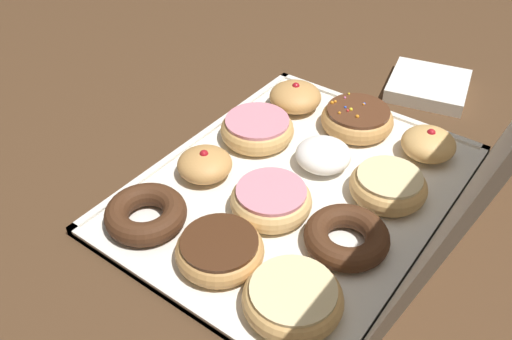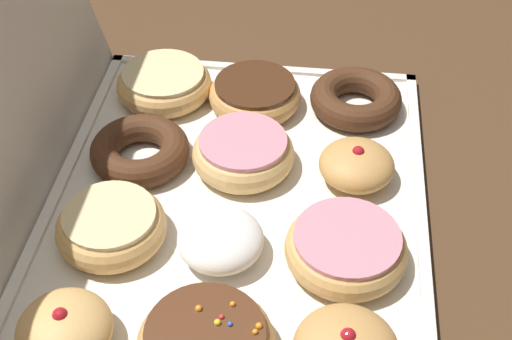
# 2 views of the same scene
# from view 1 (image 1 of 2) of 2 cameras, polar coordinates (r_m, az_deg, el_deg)

# --- Properties ---
(ground_plane) EXTENTS (3.00, 3.00, 0.00)m
(ground_plane) POSITION_cam_1_polar(r_m,az_deg,el_deg) (0.83, 4.22, -2.21)
(ground_plane) COLOR #4C331E
(donut_box) EXTENTS (0.53, 0.41, 0.01)m
(donut_box) POSITION_cam_1_polar(r_m,az_deg,el_deg) (0.82, 4.24, -1.93)
(donut_box) COLOR silver
(donut_box) RESTS_ON ground
(box_lid_open) EXTENTS (0.53, 0.10, 0.42)m
(box_lid_open) POSITION_cam_1_polar(r_m,az_deg,el_deg) (0.63, 24.86, 2.92)
(box_lid_open) COLOR silver
(box_lid_open) RESTS_ON ground
(jelly_filled_donut_0) EXTENTS (0.09, 0.09, 0.05)m
(jelly_filled_donut_0) POSITION_cam_1_polar(r_m,az_deg,el_deg) (0.98, 4.12, 7.64)
(jelly_filled_donut_0) COLOR tan
(jelly_filled_donut_0) RESTS_ON donut_box
(pink_frosted_donut_1) EXTENTS (0.12, 0.12, 0.04)m
(pink_frosted_donut_1) POSITION_cam_1_polar(r_m,az_deg,el_deg) (0.90, 0.13, 4.32)
(pink_frosted_donut_1) COLOR tan
(pink_frosted_donut_1) RESTS_ON donut_box
(jelly_filled_donut_2) EXTENTS (0.08, 0.08, 0.05)m
(jelly_filled_donut_2) POSITION_cam_1_polar(r_m,az_deg,el_deg) (0.83, -5.37, 0.61)
(jelly_filled_donut_2) COLOR tan
(jelly_filled_donut_2) RESTS_ON donut_box
(chocolate_cake_ring_donut_3) EXTENTS (0.11, 0.11, 0.03)m
(chocolate_cake_ring_donut_3) POSITION_cam_1_polar(r_m,az_deg,el_deg) (0.76, -11.43, -4.49)
(chocolate_cake_ring_donut_3) COLOR #472816
(chocolate_cake_ring_donut_3) RESTS_ON donut_box
(sprinkle_donut_4) EXTENTS (0.12, 0.12, 0.04)m
(sprinkle_donut_4) POSITION_cam_1_polar(r_m,az_deg,el_deg) (0.94, 10.59, 5.24)
(sprinkle_donut_4) COLOR tan
(sprinkle_donut_4) RESTS_ON donut_box
(powdered_filled_donut_5) EXTENTS (0.09, 0.09, 0.04)m
(powdered_filled_donut_5) POSITION_cam_1_polar(r_m,az_deg,el_deg) (0.85, 7.03, 1.58)
(powdered_filled_donut_5) COLOR white
(powdered_filled_donut_5) RESTS_ON donut_box
(pink_frosted_donut_6) EXTENTS (0.12, 0.12, 0.04)m
(pink_frosted_donut_6) POSITION_cam_1_polar(r_m,az_deg,el_deg) (0.76, 1.74, -3.22)
(pink_frosted_donut_6) COLOR #E5B770
(pink_frosted_donut_6) RESTS_ON donut_box
(chocolate_frosted_donut_7) EXTENTS (0.11, 0.11, 0.04)m
(chocolate_frosted_donut_7) POSITION_cam_1_polar(r_m,az_deg,el_deg) (0.70, -3.57, -8.43)
(chocolate_frosted_donut_7) COLOR tan
(chocolate_frosted_donut_7) RESTS_ON donut_box
(jelly_filled_donut_8) EXTENTS (0.09, 0.09, 0.05)m
(jelly_filled_donut_8) POSITION_cam_1_polar(r_m,az_deg,el_deg) (0.90, 17.54, 2.62)
(jelly_filled_donut_8) COLOR tan
(jelly_filled_donut_8) RESTS_ON donut_box
(glazed_ring_donut_9) EXTENTS (0.11, 0.11, 0.04)m
(glazed_ring_donut_9) POSITION_cam_1_polar(r_m,az_deg,el_deg) (0.81, 13.63, -1.58)
(glazed_ring_donut_9) COLOR tan
(glazed_ring_donut_9) RESTS_ON donut_box
(chocolate_cake_ring_donut_10) EXTENTS (0.11, 0.11, 0.03)m
(chocolate_cake_ring_donut_10) POSITION_cam_1_polar(r_m,az_deg,el_deg) (0.73, 9.43, -6.91)
(chocolate_cake_ring_donut_10) COLOR #472816
(chocolate_cake_ring_donut_10) RESTS_ON donut_box
(glazed_ring_donut_11) EXTENTS (0.12, 0.12, 0.04)m
(glazed_ring_donut_11) POSITION_cam_1_polar(r_m,az_deg,el_deg) (0.65, 3.86, -13.17)
(glazed_ring_donut_11) COLOR tan
(glazed_ring_donut_11) RESTS_ON donut_box
(napkin_stack) EXTENTS (0.17, 0.17, 0.03)m
(napkin_stack) POSITION_cam_1_polar(r_m,az_deg,el_deg) (1.10, 17.52, 8.39)
(napkin_stack) COLOR white
(napkin_stack) RESTS_ON ground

